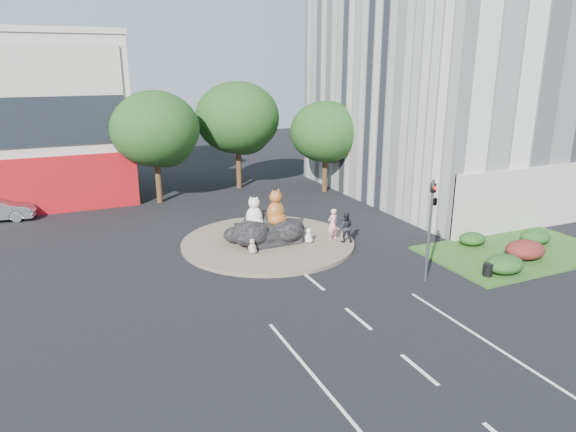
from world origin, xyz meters
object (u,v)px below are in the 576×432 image
(litter_bin, at_px, (488,270))
(kitten_calico, at_px, (252,246))
(cat_tabby, at_px, (276,207))
(kitten_white, at_px, (308,235))
(pedestrian_pink, at_px, (333,224))
(pedestrian_dark, at_px, (345,227))
(cat_white, at_px, (254,212))

(litter_bin, bearing_deg, kitten_calico, 142.05)
(cat_tabby, distance_m, kitten_calico, 2.99)
(kitten_calico, bearing_deg, kitten_white, 12.68)
(kitten_white, height_order, pedestrian_pink, pedestrian_pink)
(kitten_white, height_order, pedestrian_dark, pedestrian_dark)
(cat_white, relative_size, pedestrian_dark, 1.03)
(cat_tabby, bearing_deg, cat_white, 157.11)
(kitten_white, bearing_deg, litter_bin, -78.26)
(pedestrian_pink, relative_size, pedestrian_dark, 1.05)
(kitten_white, bearing_deg, kitten_calico, 158.28)
(cat_white, height_order, kitten_white, cat_white)
(cat_white, height_order, pedestrian_dark, cat_white)
(pedestrian_pink, bearing_deg, cat_tabby, -37.10)
(pedestrian_dark, relative_size, litter_bin, 2.79)
(cat_tabby, distance_m, litter_bin, 11.81)
(kitten_calico, height_order, litter_bin, kitten_calico)
(cat_white, bearing_deg, cat_tabby, 25.23)
(cat_white, relative_size, kitten_white, 2.04)
(pedestrian_pink, bearing_deg, kitten_white, -15.51)
(cat_white, distance_m, pedestrian_dark, 5.30)
(cat_white, distance_m, kitten_calico, 2.28)
(litter_bin, bearing_deg, cat_white, 134.02)
(kitten_calico, bearing_deg, pedestrian_dark, 3.68)
(cat_white, bearing_deg, kitten_white, 3.13)
(cat_white, distance_m, kitten_white, 3.39)
(cat_tabby, relative_size, kitten_white, 2.39)
(pedestrian_dark, bearing_deg, pedestrian_pink, -27.58)
(cat_tabby, xyz_separation_m, kitten_calico, (-2.04, -1.56, -1.55))
(pedestrian_pink, distance_m, litter_bin, 8.86)
(cat_tabby, distance_m, pedestrian_dark, 4.16)
(cat_tabby, xyz_separation_m, litter_bin, (7.47, -8.97, -1.73))
(litter_bin, bearing_deg, kitten_white, 127.90)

